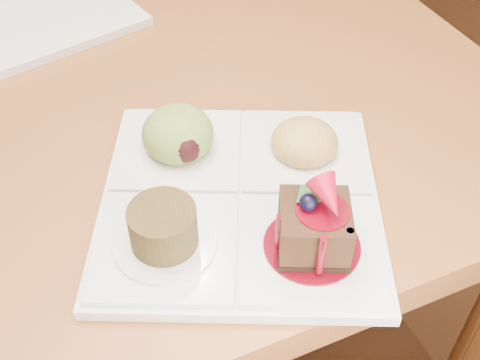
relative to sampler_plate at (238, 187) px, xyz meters
name	(u,v)px	position (x,y,z in m)	size (l,w,h in m)	color
ground	(94,219)	(-0.09, 0.75, -0.77)	(6.00, 6.00, 0.00)	#593119
sampler_plate	(238,187)	(0.00, 0.00, 0.00)	(0.36, 0.36, 0.10)	silver
second_plate	(37,13)	(-0.12, 0.45, -0.01)	(0.24, 0.24, 0.01)	silver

